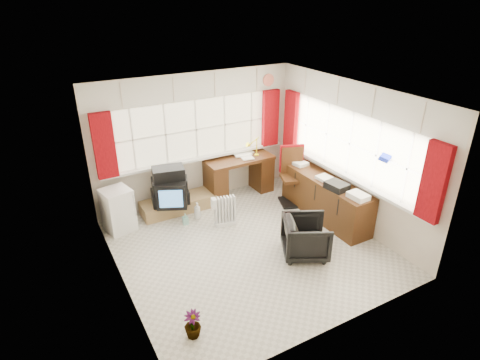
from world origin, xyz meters
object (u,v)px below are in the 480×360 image
at_px(desk_lamp, 257,143).
at_px(office_chair, 306,237).
at_px(tv_bench, 178,204).
at_px(radiator, 225,214).
at_px(desk, 238,173).
at_px(mini_fridge, 118,210).
at_px(crt_tv, 172,193).
at_px(task_chair, 292,173).
at_px(credenza, 325,198).

xyz_separation_m(desk_lamp, office_chair, (-0.48, -2.30, -0.75)).
distance_m(desk_lamp, tv_bench, 1.96).
bearing_deg(radiator, desk, 50.87).
bearing_deg(desk, tv_bench, -176.58).
bearing_deg(office_chair, mini_fridge, 74.77).
xyz_separation_m(tv_bench, crt_tv, (-0.16, -0.17, 0.37)).
xyz_separation_m(office_chair, radiator, (-0.71, 1.40, -0.09)).
xyz_separation_m(desk_lamp, radiator, (-1.19, -0.90, -0.84)).
relative_size(task_chair, radiator, 2.02).
bearing_deg(mini_fridge, tv_bench, 7.09).
xyz_separation_m(radiator, mini_fridge, (-1.67, 0.77, 0.16)).
xyz_separation_m(office_chair, credenza, (1.04, 0.79, 0.07)).
bearing_deg(mini_fridge, desk_lamp, 2.71).
distance_m(credenza, mini_fridge, 3.69).
bearing_deg(task_chair, desk_lamp, 118.44).
relative_size(credenza, crt_tv, 2.90).
distance_m(desk_lamp, task_chair, 0.93).
distance_m(task_chair, mini_fridge, 3.30).
xyz_separation_m(desk, radiator, (-0.80, -0.99, -0.21)).
height_order(office_chair, tv_bench, office_chair).
xyz_separation_m(tv_bench, mini_fridge, (-1.14, -0.14, 0.26)).
distance_m(office_chair, crt_tv, 2.56).
bearing_deg(desk, credenza, -59.58).
distance_m(office_chair, tv_bench, 2.63).
bearing_deg(radiator, desk_lamp, 37.24).
xyz_separation_m(desk_lamp, tv_bench, (-1.72, 0.01, -0.94)).
relative_size(radiator, credenza, 0.28).
bearing_deg(tv_bench, radiator, -59.52).
xyz_separation_m(task_chair, office_chair, (-0.87, -1.59, -0.28)).
bearing_deg(crt_tv, desk, 9.58).
relative_size(radiator, tv_bench, 0.40).
relative_size(desk_lamp, task_chair, 0.34).
height_order(radiator, credenza, credenza).
distance_m(task_chair, office_chair, 1.84).
bearing_deg(credenza, desk_lamp, 110.17).
height_order(task_chair, credenza, task_chair).
height_order(tv_bench, mini_fridge, mini_fridge).
bearing_deg(office_chair, desk, 24.74).
relative_size(office_chair, mini_fridge, 0.91).
height_order(radiator, crt_tv, crt_tv).
distance_m(office_chair, mini_fridge, 3.22).
xyz_separation_m(desk_lamp, task_chair, (0.39, -0.71, -0.46)).
distance_m(task_chair, tv_bench, 2.28).
xyz_separation_m(credenza, mini_fridge, (-3.42, 1.38, -0.00)).
xyz_separation_m(desk, task_chair, (0.77, -0.80, 0.16)).
bearing_deg(office_chair, credenza, -25.63).
distance_m(tv_bench, crt_tv, 0.44).
bearing_deg(tv_bench, credenza, -33.70).
distance_m(desk_lamp, mini_fridge, 2.94).
relative_size(task_chair, credenza, 0.57).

